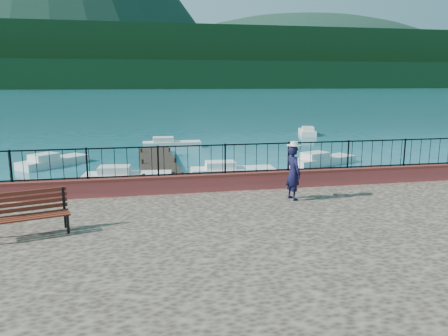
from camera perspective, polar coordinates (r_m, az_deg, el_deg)
name	(u,v)px	position (r m, az deg, el deg)	size (l,w,h in m)	color
ground	(265,268)	(11.71, 5.36, -12.88)	(2000.00, 2000.00, 0.00)	#19596B
parapet	(234,181)	(14.65, 1.31, -1.73)	(28.00, 0.46, 0.58)	#B64141
railing	(234,159)	(14.49, 1.32, 1.21)	(27.00, 0.05, 0.95)	black
dock	(161,173)	(22.73, -8.27, -0.63)	(2.00, 16.00, 0.30)	#2D231C
far_forest	(139,75)	(310.26, -11.07, 11.82)	(900.00, 60.00, 18.00)	black
foothills	(137,60)	(370.63, -11.24, 13.70)	(900.00, 120.00, 44.00)	black
companion_hill	(302,85)	(612.35, 10.13, 10.62)	(448.00, 384.00, 180.00)	#142D23
park_bench	(28,223)	(11.32, -24.22, -6.57)	(1.96, 1.09, 1.04)	black
person	(293,173)	(13.49, 9.03, -0.61)	(0.61, 0.40, 1.68)	black
hat	(294,144)	(13.34, 9.15, 3.17)	(0.44, 0.44, 0.12)	silver
boat_0	(128,174)	(21.60, -12.47, -0.72)	(4.17, 1.30, 0.80)	silver
boat_1	(233,168)	(22.36, 1.14, -0.05)	(4.24, 1.30, 0.80)	white
boat_2	(323,158)	(26.15, 12.78, 1.32)	(4.27, 1.30, 0.80)	silver
boat_3	(53,159)	(27.02, -21.40, 1.14)	(4.07, 1.30, 0.80)	silver
boat_4	(172,142)	(32.41, -6.81, 3.40)	(4.24, 1.30, 0.80)	silver
boat_5	(307,130)	(40.77, 10.82, 4.88)	(3.50, 1.30, 0.80)	silver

